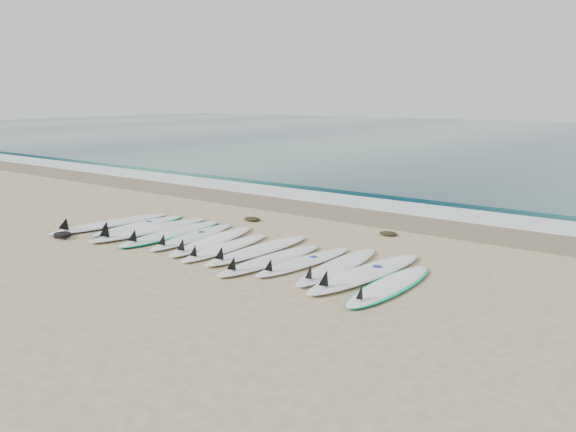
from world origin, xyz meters
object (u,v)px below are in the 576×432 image
Objects in this scene: surfboard_12 at (389,286)px; leash_coil at (62,235)px; surfboard_6 at (224,248)px; surfboard_0 at (108,223)px.

surfboard_12 is 5.19× the size of leash_coil.
surfboard_6 is 0.99× the size of surfboard_12.
leash_coil is (-3.28, -1.23, -0.00)m from surfboard_6.
surfboard_6 reaches higher than leash_coil.
surfboard_6 is (3.38, 0.06, -0.01)m from surfboard_0.
surfboard_0 is at bearing 94.73° from leash_coil.
surfboard_0 is at bearing -178.89° from surfboard_12.
surfboard_12 reaches higher than leash_coil.
surfboard_0 is 3.38m from surfboard_6.
surfboard_12 is at bearing 9.58° from leash_coil.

